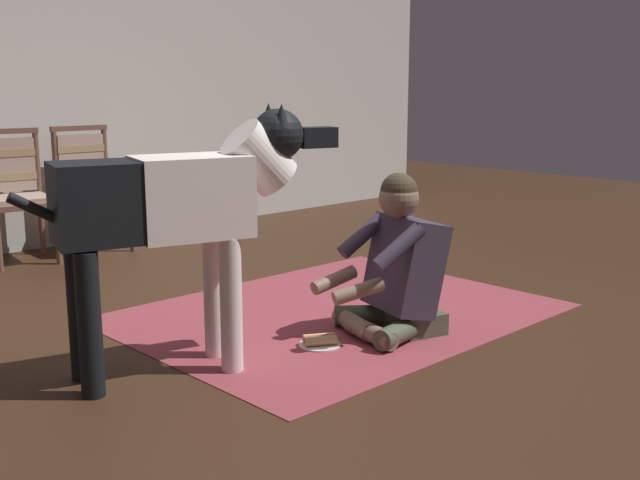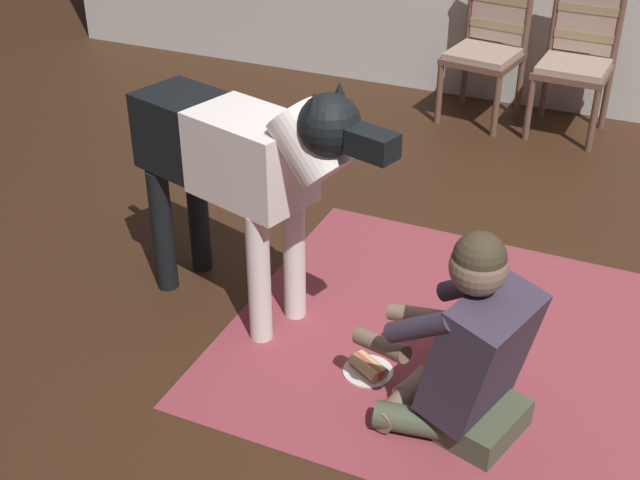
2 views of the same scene
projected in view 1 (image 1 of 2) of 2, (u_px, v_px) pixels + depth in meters
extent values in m
plane|color=#372113|center=(348.00, 328.00, 4.19)|extent=(14.78, 14.78, 0.00)
cube|color=beige|center=(63.00, 84.00, 6.21)|extent=(8.54, 0.10, 2.60)
cube|color=brown|center=(336.00, 312.00, 4.47)|extent=(2.35, 1.83, 0.01)
cylinder|color=brown|center=(58.00, 236.00, 5.64)|extent=(0.04, 0.04, 0.42)
cylinder|color=brown|center=(42.00, 227.00, 5.97)|extent=(0.04, 0.04, 0.42)
cube|color=brown|center=(19.00, 204.00, 5.64)|extent=(0.52, 0.52, 0.04)
cube|color=tan|center=(18.00, 199.00, 5.64)|extent=(0.48, 0.48, 0.04)
cylinder|color=brown|center=(37.00, 162.00, 5.87)|extent=(0.04, 0.04, 0.52)
cube|color=brown|center=(6.00, 131.00, 5.71)|extent=(0.46, 0.11, 0.04)
cube|color=tan|center=(9.00, 165.00, 5.76)|extent=(0.38, 0.11, 0.40)
cube|color=#9B7D57|center=(8.00, 153.00, 5.74)|extent=(0.39, 0.12, 0.06)
cube|color=#9B7D57|center=(10.00, 177.00, 5.77)|extent=(0.39, 0.12, 0.06)
cylinder|color=brown|center=(132.00, 225.00, 6.08)|extent=(0.04, 0.04, 0.42)
cylinder|color=brown|center=(82.00, 232.00, 5.81)|extent=(0.04, 0.04, 0.42)
cylinder|color=brown|center=(108.00, 218.00, 6.39)|extent=(0.04, 0.04, 0.42)
cylinder|color=brown|center=(60.00, 224.00, 6.12)|extent=(0.04, 0.04, 0.42)
cube|color=brown|center=(94.00, 196.00, 6.05)|extent=(0.48, 0.48, 0.04)
cube|color=tan|center=(94.00, 191.00, 6.05)|extent=(0.44, 0.44, 0.04)
cylinder|color=brown|center=(105.00, 157.00, 6.28)|extent=(0.04, 0.04, 0.52)
cylinder|color=brown|center=(55.00, 160.00, 6.02)|extent=(0.04, 0.04, 0.52)
cube|color=brown|center=(79.00, 128.00, 6.10)|extent=(0.46, 0.07, 0.04)
cube|color=tan|center=(81.00, 160.00, 6.15)|extent=(0.38, 0.07, 0.40)
cube|color=#9B7D57|center=(80.00, 148.00, 6.13)|extent=(0.39, 0.08, 0.06)
cube|color=#9B7D57|center=(81.00, 171.00, 6.17)|extent=(0.39, 0.08, 0.06)
cube|color=#464F39|center=(411.00, 319.00, 4.14)|extent=(0.33, 0.39, 0.12)
cylinder|color=#464F39|center=(403.00, 331.00, 3.93)|extent=(0.41, 0.17, 0.11)
cylinder|color=#7C634F|center=(370.00, 332.00, 3.93)|extent=(0.17, 0.37, 0.09)
cylinder|color=#464F39|center=(371.00, 315.00, 4.20)|extent=(0.37, 0.35, 0.11)
cylinder|color=#7C634F|center=(354.00, 323.00, 4.08)|extent=(0.21, 0.37, 0.09)
cube|color=#362E3F|center=(405.00, 265.00, 4.06)|extent=(0.41, 0.47, 0.53)
cylinder|color=#362E3F|center=(399.00, 247.00, 3.81)|extent=(0.30, 0.16, 0.24)
cylinder|color=#7C634F|center=(358.00, 291.00, 3.80)|extent=(0.27, 0.18, 0.12)
cylinder|color=#362E3F|center=(363.00, 235.00, 4.11)|extent=(0.30, 0.16, 0.24)
cylinder|color=#7C634F|center=(334.00, 280.00, 4.02)|extent=(0.28, 0.11, 0.12)
sphere|color=#7C634F|center=(399.00, 198.00, 3.97)|extent=(0.21, 0.21, 0.21)
sphere|color=#393020|center=(399.00, 191.00, 3.96)|extent=(0.19, 0.19, 0.19)
cylinder|color=silver|center=(214.00, 294.00, 3.70)|extent=(0.10, 0.10, 0.63)
cylinder|color=silver|center=(231.00, 306.00, 3.51)|extent=(0.10, 0.10, 0.63)
cylinder|color=black|center=(79.00, 311.00, 3.42)|extent=(0.10, 0.10, 0.63)
cylinder|color=black|center=(90.00, 325.00, 3.22)|extent=(0.10, 0.10, 0.63)
cube|color=silver|center=(192.00, 196.00, 3.45)|extent=(0.57, 0.45, 0.36)
cube|color=black|center=(105.00, 202.00, 3.27)|extent=(0.50, 0.42, 0.35)
cylinder|color=silver|center=(259.00, 158.00, 3.56)|extent=(0.41, 0.32, 0.36)
sphere|color=black|center=(278.00, 135.00, 3.59)|extent=(0.24, 0.24, 0.24)
cube|color=black|center=(316.00, 137.00, 3.68)|extent=(0.21, 0.16, 0.10)
cone|color=black|center=(269.00, 115.00, 3.63)|extent=(0.11, 0.11, 0.11)
cone|color=black|center=(282.00, 116.00, 3.50)|extent=(0.11, 0.11, 0.11)
cylinder|color=black|center=(49.00, 215.00, 3.17)|extent=(0.32, 0.13, 0.21)
cylinder|color=silver|center=(320.00, 345.00, 3.90)|extent=(0.21, 0.21, 0.01)
cylinder|color=tan|center=(321.00, 341.00, 3.87)|extent=(0.16, 0.12, 0.05)
cylinder|color=tan|center=(319.00, 338.00, 3.92)|extent=(0.16, 0.12, 0.05)
cylinder|color=#B2503D|center=(320.00, 338.00, 3.89)|extent=(0.17, 0.11, 0.04)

